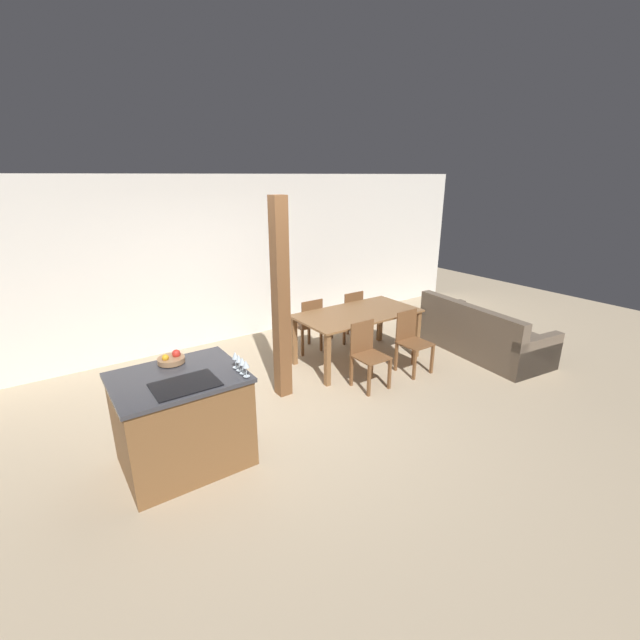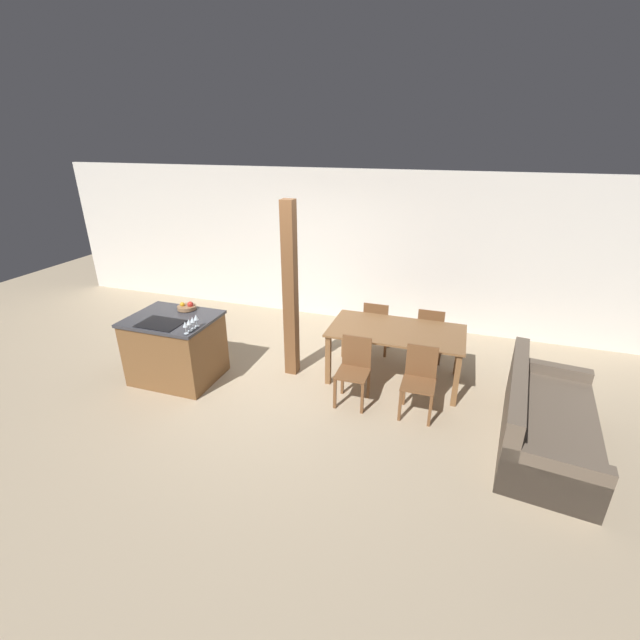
% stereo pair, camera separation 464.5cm
% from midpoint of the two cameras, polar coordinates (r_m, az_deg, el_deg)
% --- Properties ---
extents(ground_plane, '(16.00, 16.00, 0.00)m').
position_cam_midpoint_polar(ground_plane, '(5.26, 15.84, -11.65)').
color(ground_plane, tan).
extents(wall_back, '(11.20, 0.08, 2.70)m').
position_cam_midpoint_polar(wall_back, '(7.15, 18.43, 9.30)').
color(wall_back, silver).
rests_on(wall_back, ground_plane).
extents(kitchen_island, '(1.16, 0.93, 0.94)m').
position_cam_midpoint_polar(kitchen_island, '(4.93, 0.22, -6.78)').
color(kitchen_island, brown).
rests_on(kitchen_island, ground_plane).
extents(fruit_bowl, '(0.26, 0.26, 0.12)m').
position_cam_midpoint_polar(fruit_bowl, '(4.95, 1.81, -0.05)').
color(fruit_bowl, '#99704C').
rests_on(fruit_bowl, kitchen_island).
extents(wine_glass_near, '(0.06, 0.06, 0.16)m').
position_cam_midpoint_polar(wine_glass_near, '(4.19, 5.18, -3.42)').
color(wine_glass_near, silver).
rests_on(wine_glass_near, kitchen_island).
extents(wine_glass_middle, '(0.06, 0.06, 0.16)m').
position_cam_midpoint_polar(wine_glass_middle, '(4.26, 5.43, -2.97)').
color(wine_glass_middle, silver).
rests_on(wine_glass_middle, kitchen_island).
extents(wine_glass_far, '(0.06, 0.06, 0.16)m').
position_cam_midpoint_polar(wine_glass_far, '(4.33, 5.67, -2.53)').
color(wine_glass_far, silver).
rests_on(wine_glass_far, kitchen_island).
extents(wine_glass_end, '(0.06, 0.06, 0.16)m').
position_cam_midpoint_polar(wine_glass_end, '(4.40, 5.90, -2.11)').
color(wine_glass_end, silver).
rests_on(wine_glass_end, kitchen_island).
extents(dining_table, '(1.82, 0.97, 0.76)m').
position_cam_midpoint_polar(dining_table, '(5.70, 32.87, -4.16)').
color(dining_table, brown).
rests_on(dining_table, ground_plane).
extents(dining_chair_near_left, '(0.40, 0.40, 0.87)m').
position_cam_midpoint_polar(dining_chair_near_left, '(5.08, 29.57, -9.27)').
color(dining_chair_near_left, brown).
rests_on(dining_chair_near_left, ground_plane).
extents(dining_chair_near_right, '(0.40, 0.40, 0.87)m').
position_cam_midpoint_polar(dining_chair_near_right, '(5.33, 38.27, -9.95)').
color(dining_chair_near_right, brown).
rests_on(dining_chair_near_right, ground_plane).
extents(dining_chair_far_left, '(0.40, 0.40, 0.87)m').
position_cam_midpoint_polar(dining_chair_far_left, '(6.32, 27.58, -2.56)').
color(dining_chair_far_left, brown).
rests_on(dining_chair_far_left, ground_plane).
extents(dining_chair_far_right, '(0.40, 0.40, 0.87)m').
position_cam_midpoint_polar(dining_chair_far_right, '(6.53, 34.63, -3.39)').
color(dining_chair_far_right, brown).
rests_on(dining_chair_far_right, ground_plane).
extents(couch, '(1.14, 2.08, 0.83)m').
position_cam_midpoint_polar(couch, '(5.95, 51.21, -13.00)').
color(couch, brown).
rests_on(couch, ground_plane).
extents(timber_post, '(0.17, 0.17, 2.47)m').
position_cam_midpoint_polar(timber_post, '(5.01, 19.05, 2.14)').
color(timber_post, brown).
rests_on(timber_post, ground_plane).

